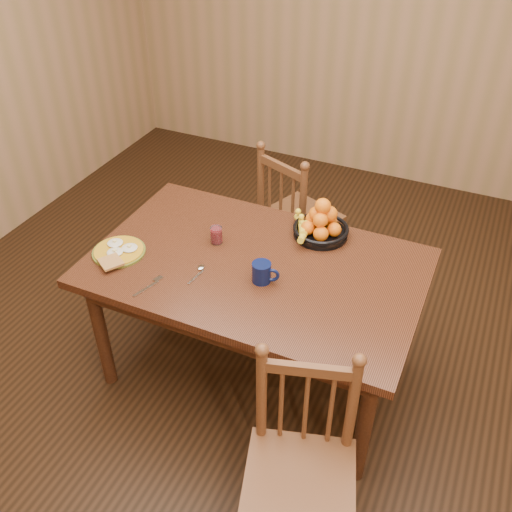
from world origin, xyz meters
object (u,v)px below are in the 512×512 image
at_px(breakfast_plate, 119,251).
at_px(dining_table, 256,278).
at_px(fruit_bowl, 320,225).
at_px(chair_far, 296,217).
at_px(coffee_mug, 262,272).
at_px(chair_near, 301,468).

bearing_deg(breakfast_plate, dining_table, 17.16).
bearing_deg(fruit_bowl, chair_far, 121.33).
bearing_deg(fruit_bowl, dining_table, -118.94).
bearing_deg(dining_table, breakfast_plate, -162.84).
height_order(dining_table, coffee_mug, coffee_mug).
xyz_separation_m(chair_far, breakfast_plate, (-0.54, -1.09, 0.30)).
height_order(dining_table, chair_near, chair_near).
height_order(dining_table, breakfast_plate, breakfast_plate).
bearing_deg(breakfast_plate, chair_near, -24.99).
distance_m(chair_near, breakfast_plate, 1.35).
bearing_deg(fruit_bowl, chair_near, -73.16).
relative_size(dining_table, coffee_mug, 11.98).
relative_size(coffee_mug, fruit_bowl, 0.41).
relative_size(chair_far, fruit_bowl, 2.92).
xyz_separation_m(dining_table, coffee_mug, (0.08, -0.10, 0.14)).
height_order(dining_table, fruit_bowl, fruit_bowl).
distance_m(chair_near, fruit_bowl, 1.22).
xyz_separation_m(chair_far, coffee_mug, (0.20, -0.99, 0.34)).
bearing_deg(chair_near, coffee_mug, 108.43).
distance_m(dining_table, coffee_mug, 0.19).
relative_size(dining_table, chair_near, 1.70).
bearing_deg(chair_near, breakfast_plate, 138.63).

